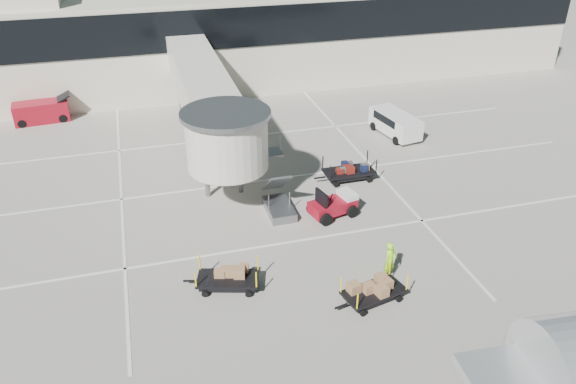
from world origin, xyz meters
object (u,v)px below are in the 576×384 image
box_cart_far (227,279)px  ground_worker (390,261)px  minivan (394,122)px  belt_loader (42,112)px  baggage_tug (334,205)px  suitcase_cart (349,172)px  box_cart_near (376,291)px

box_cart_far → ground_worker: ground_worker is taller
minivan → belt_loader: (-25.12, 9.79, -0.21)m
baggage_tug → box_cart_far: 8.37m
baggage_tug → ground_worker: bearing=-98.0°
suitcase_cart → belt_loader: bearing=141.1°
box_cart_near → belt_loader: size_ratio=0.80×
ground_worker → baggage_tug: bearing=66.0°
suitcase_cart → box_cart_far: bearing=-138.1°
box_cart_far → suitcase_cart: bearing=58.4°
box_cart_far → baggage_tug: bearing=50.4°
suitcase_cart → baggage_tug: bearing=-122.7°
ground_worker → belt_loader: bearing=95.3°
ground_worker → belt_loader: size_ratio=0.44×
box_cart_far → box_cart_near: bearing=-7.1°
box_cart_near → suitcase_cart: bearing=62.1°
baggage_tug → ground_worker: ground_worker is taller
ground_worker → minivan: ground_worker is taller
minivan → ground_worker: bearing=-125.4°
suitcase_cart → ground_worker: (-1.78, -9.80, 0.44)m
box_cart_far → ground_worker: size_ratio=1.82×
box_cart_near → box_cart_far: box_cart_far is taller
box_cart_far → minivan: bearing=59.4°
suitcase_cart → belt_loader: belt_loader is taller
minivan → belt_loader: bearing=149.2°
box_cart_far → ground_worker: bearing=5.9°
baggage_tug → box_cart_near: bearing=-108.6°
ground_worker → suitcase_cart: bearing=50.2°
suitcase_cart → ground_worker: bearing=-100.6°
ground_worker → belt_loader: belt_loader is taller
box_cart_far → belt_loader: (-10.10, 23.91, 0.30)m
suitcase_cart → box_cart_near: suitcase_cart is taller
ground_worker → box_cart_near: bearing=-162.8°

